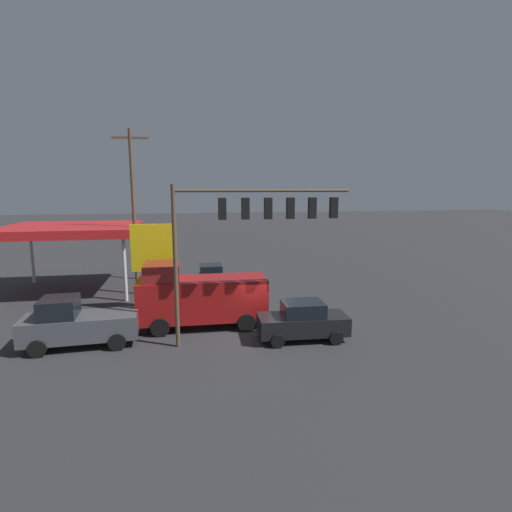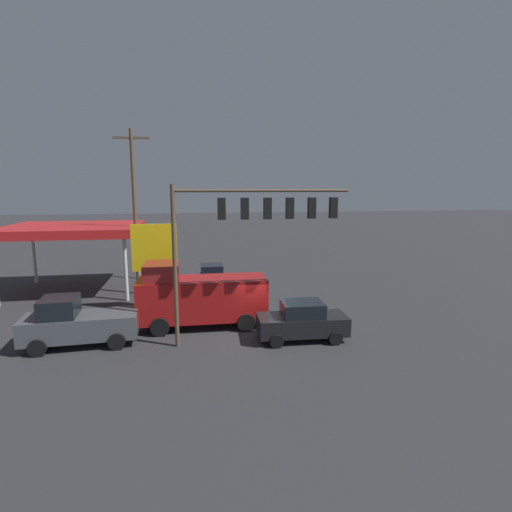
# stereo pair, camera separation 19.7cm
# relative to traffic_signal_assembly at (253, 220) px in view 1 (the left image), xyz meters

# --- Properties ---
(ground_plane) EXTENTS (200.00, 200.00, 0.00)m
(ground_plane) POSITION_rel_traffic_signal_assembly_xyz_m (-0.71, -1.09, -5.96)
(ground_plane) COLOR #2D2D30
(traffic_signal_assembly) EXTENTS (8.37, 0.43, 7.62)m
(traffic_signal_assembly) POSITION_rel_traffic_signal_assembly_xyz_m (0.00, 0.00, 0.00)
(traffic_signal_assembly) COLOR brown
(traffic_signal_assembly) RESTS_ON ground
(utility_pole) EXTENTS (2.40, 0.26, 11.34)m
(utility_pole) POSITION_rel_traffic_signal_assembly_xyz_m (6.57, -10.18, 0.00)
(utility_pole) COLOR brown
(utility_pole) RESTS_ON ground
(gas_station_canopy) EXTENTS (9.13, 7.85, 4.81)m
(gas_station_canopy) POSITION_rel_traffic_signal_assembly_xyz_m (11.09, -11.77, -1.50)
(gas_station_canopy) COLOR red
(gas_station_canopy) RESTS_ON ground
(price_sign) EXTENTS (2.67, 0.27, 5.32)m
(price_sign) POSITION_rel_traffic_signal_assembly_xyz_m (5.01, -5.99, -2.23)
(price_sign) COLOR silver
(price_sign) RESTS_ON ground
(sedan_far) EXTENTS (4.47, 2.21, 1.93)m
(sedan_far) POSITION_rel_traffic_signal_assembly_xyz_m (-2.48, 0.17, -5.01)
(sedan_far) COLOR black
(sedan_far) RESTS_ON ground
(pickup_parked) EXTENTS (5.31, 2.50, 2.40)m
(pickup_parked) POSITION_rel_traffic_signal_assembly_xyz_m (8.29, -0.89, -4.85)
(pickup_parked) COLOR #474C51
(pickup_parked) RESTS_ON ground
(hatchback_crossing) EXTENTS (1.98, 3.81, 1.97)m
(hatchback_crossing) POSITION_rel_traffic_signal_assembly_xyz_m (1.39, -9.74, -5.01)
(hatchback_crossing) COLOR navy
(hatchback_crossing) RESTS_ON ground
(delivery_truck) EXTENTS (6.83, 2.63, 3.58)m
(delivery_truck) POSITION_rel_traffic_signal_assembly_xyz_m (2.48, -2.56, -4.26)
(delivery_truck) COLOR maroon
(delivery_truck) RESTS_ON ground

